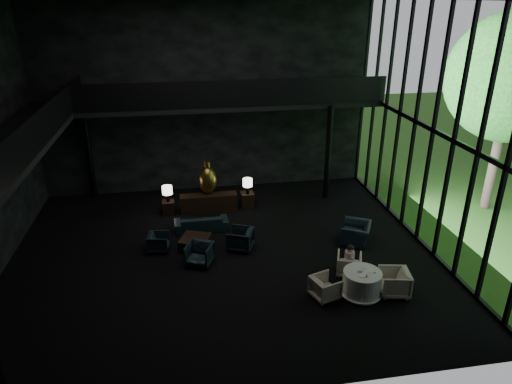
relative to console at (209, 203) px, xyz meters
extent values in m
cube|color=black|center=(0.24, -3.48, -0.36)|extent=(14.00, 12.00, 0.02)
cube|color=black|center=(0.24, 2.52, 3.64)|extent=(14.00, 0.04, 8.00)
cube|color=black|center=(0.24, -9.48, 3.64)|extent=(14.00, 0.04, 8.00)
cube|color=black|center=(-5.76, -3.48, 3.64)|extent=(2.00, 12.00, 0.25)
cube|color=black|center=(1.24, 1.52, 3.64)|extent=(12.00, 2.00, 0.25)
cube|color=black|center=(-4.76, -3.48, 4.24)|extent=(0.06, 12.00, 1.00)
cube|color=black|center=(1.24, 0.52, 4.24)|extent=(12.00, 0.06, 1.00)
cylinder|color=black|center=(-4.76, 2.22, 1.64)|extent=(0.24, 0.24, 4.00)
cylinder|color=black|center=(5.04, 0.52, 1.64)|extent=(0.24, 0.24, 4.00)
cylinder|color=#382D23|center=(11.24, -1.48, 2.09)|extent=(0.36, 0.36, 4.90)
cube|color=black|center=(0.00, 0.00, 0.00)|extent=(2.26, 0.51, 0.72)
ellipsoid|color=#B98843|center=(0.00, 0.19, 0.92)|extent=(0.72, 0.72, 1.12)
cylinder|color=#B98843|center=(0.00, 0.19, 1.60)|extent=(0.25, 0.25, 0.23)
cube|color=black|center=(-1.60, 0.08, -0.10)|extent=(0.47, 0.47, 0.51)
cylinder|color=black|center=(-1.60, 0.01, 0.33)|extent=(0.12, 0.12, 0.35)
cylinder|color=white|center=(-1.60, 0.01, 0.67)|extent=(0.40, 0.40, 0.32)
cube|color=black|center=(1.60, 0.23, -0.07)|extent=(0.53, 0.53, 0.59)
cylinder|color=black|center=(1.60, 0.13, 0.40)|extent=(0.12, 0.12, 0.34)
cylinder|color=white|center=(1.60, 0.13, 0.73)|extent=(0.39, 0.39, 0.31)
imported|color=#172A37|center=(-0.39, -1.56, 0.01)|extent=(1.88, 0.59, 0.73)
imported|color=#1A252B|center=(-1.90, -2.83, -0.05)|extent=(0.63, 0.66, 0.61)
imported|color=#152335|center=(0.85, -3.18, 0.07)|extent=(1.05, 1.08, 0.86)
imported|color=#182736|center=(-0.58, -3.93, 0.06)|extent=(1.05, 1.02, 0.83)
imported|color=black|center=(4.91, -3.39, 0.12)|extent=(1.15, 1.31, 0.96)
cube|color=black|center=(-0.67, -2.90, -0.15)|extent=(1.20, 1.20, 0.41)
cylinder|color=white|center=(3.96, -6.34, 0.02)|extent=(1.10, 1.10, 0.75)
cone|color=white|center=(3.96, -6.34, -0.31)|extent=(1.25, 1.25, 0.10)
imported|color=beige|center=(3.98, -5.26, 0.01)|extent=(0.90, 0.88, 0.73)
imported|color=beige|center=(4.90, -6.46, 0.09)|extent=(0.97, 1.01, 0.90)
imported|color=beige|center=(2.88, -6.32, -0.01)|extent=(0.83, 0.86, 0.71)
cylinder|color=pink|center=(3.91, -5.40, 0.31)|extent=(0.30, 0.30, 0.43)
sphere|color=#D8A884|center=(3.91, -5.40, 0.63)|extent=(0.22, 0.22, 0.22)
ellipsoid|color=black|center=(3.91, -5.40, 0.66)|extent=(0.23, 0.23, 0.15)
cylinder|color=white|center=(3.87, -6.50, 0.40)|extent=(0.30, 0.30, 0.01)
cylinder|color=white|center=(4.10, -6.10, 0.40)|extent=(0.22, 0.22, 0.01)
cylinder|color=white|center=(4.18, -6.36, 0.40)|extent=(0.17, 0.17, 0.01)
cylinder|color=white|center=(4.29, -6.43, 0.43)|extent=(0.09, 0.09, 0.06)
ellipsoid|color=white|center=(3.89, -6.30, 0.43)|extent=(0.15, 0.15, 0.08)
cylinder|color=#99999E|center=(3.98, -6.59, 0.43)|extent=(0.07, 0.07, 0.07)
camera|label=1|loc=(-0.86, -16.73, 7.65)|focal=32.00mm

